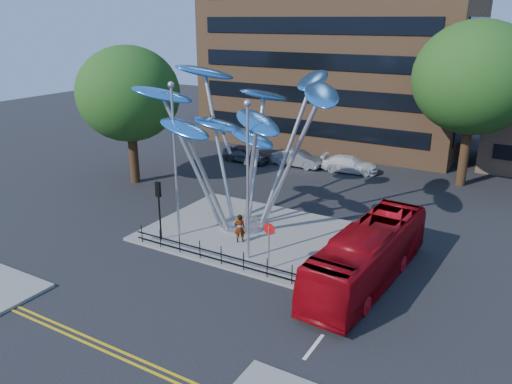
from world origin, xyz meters
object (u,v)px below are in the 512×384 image
Objects in this scene: street_lamp_right at (248,168)px; no_entry_sign_island at (269,238)px; parked_car_left at (246,154)px; traffic_light_island at (159,199)px; tree_right at (475,78)px; parked_car_right at (350,164)px; tree_left at (129,94)px; street_lamp_left at (175,148)px; leaf_sculpture at (242,115)px; parked_car_mid at (297,158)px; red_bus at (368,255)px; pedestrian at (240,228)px.

no_entry_sign_island is at bearing -17.87° from street_lamp_right.
traffic_light_island is at bearing -164.03° from parked_car_left.
no_entry_sign_island is at bearing -107.12° from tree_right.
parked_car_left is at bearing 92.92° from parked_car_right.
tree_left is (-22.00, -12.00, -1.24)m from tree_right.
leaf_sculpture is at bearing 52.60° from street_lamp_left.
street_lamp_left reaches higher than parked_car_mid.
traffic_light_island is 0.34× the size of red_bus.
red_bus is at bearing -143.54° from parked_car_mid.
red_bus is (8.67, -2.76, -5.45)m from leaf_sculpture.
parked_car_mid is (8.99, 10.26, -6.08)m from tree_left.
traffic_light_island is at bearing -8.07° from pedestrian.
parked_car_left is at bearing -171.00° from tree_right.
street_lamp_left is 7.47m from no_entry_sign_island.
parked_car_right is (4.50, 0.67, -0.04)m from parked_car_mid.
parked_car_left is 0.93× the size of parked_car_right.
street_lamp_left is at bearing 171.39° from no_entry_sign_island.
tree_left is 14.94m from parked_car_mid.
no_entry_sign_island is (7.00, 0.02, -0.80)m from traffic_light_island.
leaf_sculpture reaches higher than street_lamp_right.
street_lamp_right is at bearing 101.10° from pedestrian.
tree_right is 21.31m from no_entry_sign_island.
parked_car_mid is (-0.01, 17.76, -1.90)m from traffic_light_island.
street_lamp_left is 2.03× the size of parked_car_left.
tree_right reaches higher than parked_car_left.
no_entry_sign_island is 0.57× the size of parked_car_left.
parked_car_mid is at bearing 90.03° from traffic_light_island.
pedestrian reaches higher than parked_car_left.
leaf_sculpture reaches higher than pedestrian.
no_entry_sign_island is 1.47× the size of pedestrian.
tree_left is 16.19m from street_lamp_right.
traffic_light_island is at bearing -174.81° from street_lamp_right.
no_entry_sign_island is (-6.00, -19.48, -6.22)m from tree_right.
street_lamp_left is 11.78m from red_bus.
parked_car_left is (-17.51, -2.77, -7.30)m from tree_right.
red_bus reaches higher than pedestrian.
leaf_sculpture is (-10.07, -15.32, -1.16)m from tree_right.
tree_left reaches higher than street_lamp_left.
tree_right is 1.38× the size of street_lamp_left.
red_bus is at bearing 2.17° from street_lamp_left.
pedestrian is (4.08, 1.94, -1.63)m from traffic_light_island.
parked_car_mid is (-2.94, 13.58, -6.16)m from leaf_sculpture.
street_lamp_right is 19.56m from parked_car_left.
tree_left is 4.21× the size of no_entry_sign_island.
street_lamp_left reaches higher than parked_car_left.
street_lamp_left is 17.14m from parked_car_left.
street_lamp_left is at bearing -177.19° from parked_car_mid.
street_lamp_right is 4.98× the size of pedestrian.
street_lamp_right is 0.81× the size of red_bus.
tree_left is 18.35m from no_entry_sign_island.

